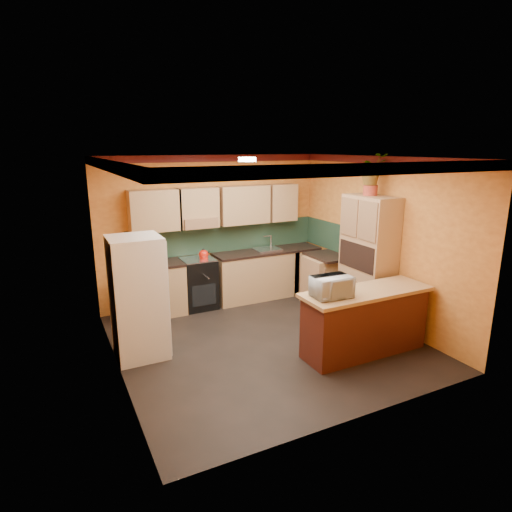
# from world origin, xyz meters

# --- Properties ---
(room_shell) EXTENTS (4.24, 4.24, 2.72)m
(room_shell) POSITION_xyz_m (0.02, 0.28, 2.09)
(room_shell) COLOR black
(room_shell) RESTS_ON ground
(base_cabinets_back) EXTENTS (3.65, 0.60, 0.88)m
(base_cabinets_back) POSITION_xyz_m (0.21, 1.80, 0.44)
(base_cabinets_back) COLOR tan
(base_cabinets_back) RESTS_ON ground
(countertop_back) EXTENTS (3.65, 0.62, 0.04)m
(countertop_back) POSITION_xyz_m (0.21, 1.80, 0.90)
(countertop_back) COLOR black
(countertop_back) RESTS_ON base_cabinets_back
(stove) EXTENTS (0.58, 0.58, 0.91)m
(stove) POSITION_xyz_m (-0.42, 1.80, 0.46)
(stove) COLOR black
(stove) RESTS_ON ground
(kettle) EXTENTS (0.21, 0.21, 0.18)m
(kettle) POSITION_xyz_m (-0.32, 1.75, 1.00)
(kettle) COLOR red
(kettle) RESTS_ON stove
(sink) EXTENTS (0.48, 0.40, 0.03)m
(sink) POSITION_xyz_m (0.98, 1.80, 0.94)
(sink) COLOR silver
(sink) RESTS_ON countertop_back
(base_cabinets_right) EXTENTS (0.60, 0.80, 0.88)m
(base_cabinets_right) POSITION_xyz_m (1.80, 0.96, 0.44)
(base_cabinets_right) COLOR tan
(base_cabinets_right) RESTS_ON ground
(countertop_right) EXTENTS (0.62, 0.80, 0.04)m
(countertop_right) POSITION_xyz_m (1.80, 0.96, 0.90)
(countertop_right) COLOR black
(countertop_right) RESTS_ON base_cabinets_right
(fridge) EXTENTS (0.68, 0.66, 1.70)m
(fridge) POSITION_xyz_m (-1.75, 0.40, 0.85)
(fridge) COLOR silver
(fridge) RESTS_ON ground
(pantry) EXTENTS (0.48, 0.90, 2.10)m
(pantry) POSITION_xyz_m (1.85, -0.05, 1.05)
(pantry) COLOR tan
(pantry) RESTS_ON ground
(fern_pot) EXTENTS (0.22, 0.22, 0.16)m
(fern_pot) POSITION_xyz_m (1.85, 0.00, 2.18)
(fern_pot) COLOR #A53928
(fern_pot) RESTS_ON pantry
(fern) EXTENTS (0.50, 0.45, 0.49)m
(fern) POSITION_xyz_m (1.85, 0.00, 2.50)
(fern) COLOR tan
(fern) RESTS_ON fern_pot
(breakfast_bar) EXTENTS (1.80, 0.55, 0.88)m
(breakfast_bar) POSITION_xyz_m (1.09, -0.92, 0.44)
(breakfast_bar) COLOR #451D10
(breakfast_bar) RESTS_ON ground
(bar_top) EXTENTS (1.90, 0.65, 0.05)m
(bar_top) POSITION_xyz_m (1.09, -0.92, 0.91)
(bar_top) COLOR tan
(bar_top) RESTS_ON breakfast_bar
(microwave) EXTENTS (0.52, 0.36, 0.28)m
(microwave) POSITION_xyz_m (0.49, -0.92, 1.07)
(microwave) COLOR silver
(microwave) RESTS_ON bar_top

